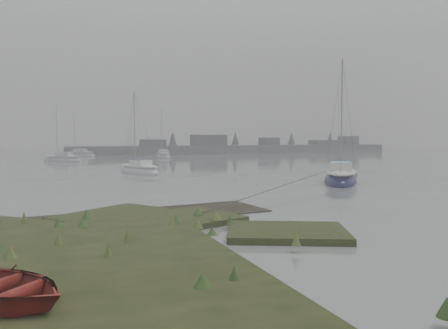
% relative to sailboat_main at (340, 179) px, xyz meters
% --- Properties ---
extents(ground, '(160.00, 160.00, 0.00)m').
position_rel_sailboat_main_xyz_m(ground, '(-11.28, 18.59, -0.27)').
color(ground, slate).
rests_on(ground, ground).
extents(far_shoreline, '(60.00, 8.00, 4.15)m').
position_rel_sailboat_main_xyz_m(far_shoreline, '(15.56, 50.49, 0.58)').
color(far_shoreline, '#4C4F51').
rests_on(far_shoreline, ground).
extents(sailboat_main, '(5.31, 6.15, 8.69)m').
position_rel_sailboat_main_xyz_m(sailboat_main, '(0.00, 0.00, 0.00)').
color(sailboat_main, '#0F0F35').
rests_on(sailboat_main, ground).
extents(sailboat_white, '(3.38, 5.44, 7.30)m').
position_rel_sailboat_main_xyz_m(sailboat_white, '(-10.62, 12.28, -0.04)').
color(sailboat_white, silver).
rests_on(sailboat_white, ground).
extents(sailboat_far_a, '(5.18, 4.35, 7.27)m').
position_rel_sailboat_main_xyz_m(sailboat_far_a, '(-16.02, 32.67, -0.04)').
color(sailboat_far_a, '#AFB5B8').
rests_on(sailboat_far_a, ground).
extents(sailboat_far_b, '(1.89, 5.33, 7.45)m').
position_rel_sailboat_main_xyz_m(sailboat_far_b, '(-2.58, 37.14, -0.04)').
color(sailboat_far_b, '#B8BEC3').
rests_on(sailboat_far_b, ground).
extents(sailboat_far_c, '(5.41, 4.49, 7.56)m').
position_rel_sailboat_main_xyz_m(sailboat_far_c, '(-13.32, 46.42, -0.04)').
color(sailboat_far_c, '#9DA0A6').
rests_on(sailboat_far_c, ground).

